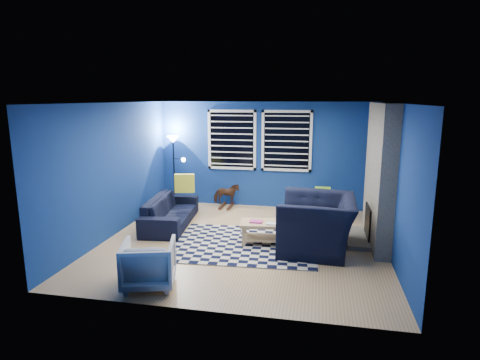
# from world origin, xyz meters

# --- Properties ---
(floor) EXTENTS (5.00, 5.00, 0.00)m
(floor) POSITION_xyz_m (0.00, 0.00, 0.00)
(floor) COLOR tan
(floor) RESTS_ON ground
(ceiling) EXTENTS (5.00, 5.00, 0.00)m
(ceiling) POSITION_xyz_m (0.00, 0.00, 2.50)
(ceiling) COLOR white
(ceiling) RESTS_ON wall_back
(wall_back) EXTENTS (5.00, 0.00, 5.00)m
(wall_back) POSITION_xyz_m (0.00, 2.50, 1.25)
(wall_back) COLOR navy
(wall_back) RESTS_ON floor
(wall_left) EXTENTS (0.00, 5.00, 5.00)m
(wall_left) POSITION_xyz_m (-2.50, 0.00, 1.25)
(wall_left) COLOR navy
(wall_left) RESTS_ON floor
(wall_right) EXTENTS (0.00, 5.00, 5.00)m
(wall_right) POSITION_xyz_m (2.50, 0.00, 1.25)
(wall_right) COLOR navy
(wall_right) RESTS_ON floor
(fireplace) EXTENTS (0.65, 2.00, 2.50)m
(fireplace) POSITION_xyz_m (2.36, 0.50, 1.20)
(fireplace) COLOR gray
(fireplace) RESTS_ON floor
(window_left) EXTENTS (1.17, 0.06, 1.42)m
(window_left) POSITION_xyz_m (-0.75, 2.46, 1.60)
(window_left) COLOR black
(window_left) RESTS_ON wall_back
(window_right) EXTENTS (1.17, 0.06, 1.42)m
(window_right) POSITION_xyz_m (0.55, 2.46, 1.60)
(window_right) COLOR black
(window_right) RESTS_ON wall_back
(tv) EXTENTS (0.07, 1.00, 0.58)m
(tv) POSITION_xyz_m (2.45, 2.00, 1.40)
(tv) COLOR black
(tv) RESTS_ON wall_right
(rug) EXTENTS (2.61, 2.14, 0.02)m
(rug) POSITION_xyz_m (0.05, -0.15, 0.01)
(rug) COLOR black
(rug) RESTS_ON floor
(sofa) EXTENTS (2.07, 0.99, 0.58)m
(sofa) POSITION_xyz_m (-1.66, 0.68, 0.29)
(sofa) COLOR black
(sofa) RESTS_ON floor
(armchair_big) EXTENTS (1.46, 1.29, 0.93)m
(armchair_big) POSITION_xyz_m (1.31, -0.14, 0.47)
(armchair_big) COLOR black
(armchair_big) RESTS_ON floor
(armchair_bent) EXTENTS (0.87, 0.88, 0.65)m
(armchair_bent) POSITION_xyz_m (-0.96, -1.99, 0.33)
(armchair_bent) COLOR gray
(armchair_bent) RESTS_ON floor
(rocking_horse) EXTENTS (0.45, 0.65, 0.50)m
(rocking_horse) POSITION_xyz_m (-0.84, 2.24, 0.32)
(rocking_horse) COLOR #462716
(rocking_horse) RESTS_ON floor
(coffee_table) EXTENTS (0.90, 0.59, 0.43)m
(coffee_table) POSITION_xyz_m (0.39, -0.05, 0.30)
(coffee_table) COLOR tan
(coffee_table) RESTS_ON rug
(cabinet) EXTENTS (0.79, 0.68, 0.65)m
(cabinet) POSITION_xyz_m (1.41, 1.91, 0.29)
(cabinet) COLOR tan
(cabinet) RESTS_ON floor
(floor_lamp) EXTENTS (0.46, 0.28, 1.68)m
(floor_lamp) POSITION_xyz_m (-2.13, 2.25, 1.38)
(floor_lamp) COLOR black
(floor_lamp) RESTS_ON floor
(throw_pillow) EXTENTS (0.44, 0.22, 0.40)m
(throw_pillow) POSITION_xyz_m (-1.51, 1.16, 0.78)
(throw_pillow) COLOR gold
(throw_pillow) RESTS_ON sofa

